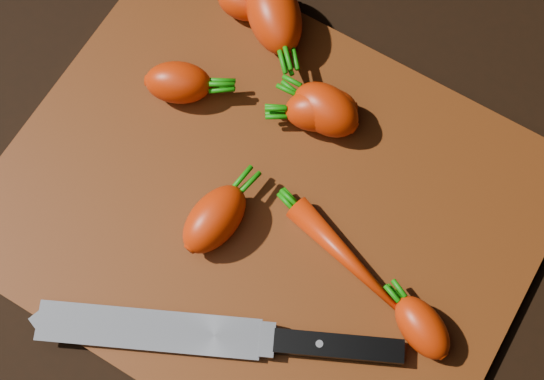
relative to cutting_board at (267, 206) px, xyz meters
The scene contains 11 objects.
ground 0.01m from the cutting_board, ahead, with size 2.00×2.00×0.01m, color black.
cutting_board is the anchor object (origin of this frame).
carrot_0 0.15m from the cutting_board, 156.92° to the left, with size 0.07×0.04×0.04m, color red.
carrot_1 0.11m from the cutting_board, 87.92° to the left, with size 0.07×0.05×0.05m, color red.
carrot_2 0.20m from the cutting_board, 118.69° to the left, with size 0.09×0.05×0.05m, color red.
carrot_3 0.06m from the cutting_board, 125.52° to the right, with size 0.07×0.04×0.04m, color red.
carrot_4 0.11m from the cutting_board, 90.31° to the left, with size 0.07×0.04×0.04m, color red.
carrot_5 0.21m from the cutting_board, 126.93° to the left, with size 0.06×0.04×0.04m, color red.
carrot_6 0.18m from the cutting_board, 10.28° to the right, with size 0.06×0.04×0.04m, color red.
carrot_7 0.10m from the cutting_board, ahead, with size 0.14×0.03×0.03m, color red.
knife 0.15m from the cutting_board, 94.35° to the right, with size 0.31×0.17×0.02m.
Camera 1 is at (0.12, -0.19, 0.70)m, focal length 50.00 mm.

